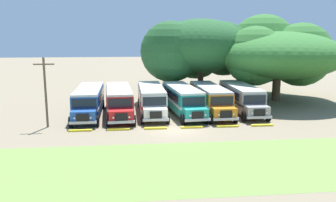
{
  "coord_description": "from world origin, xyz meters",
  "views": [
    {
      "loc": [
        -3.74,
        -28.87,
        8.1
      ],
      "look_at": [
        0.0,
        5.46,
        1.6
      ],
      "focal_mm": 36.91,
      "sensor_mm": 36.0,
      "label": 1
    }
  ],
  "objects_px": {
    "broad_shade_tree": "(198,49)",
    "parked_bus_slot_2": "(151,98)",
    "parked_bus_slot_3": "(182,98)",
    "secondary_tree": "(275,53)",
    "parked_bus_slot_0": "(89,100)",
    "parked_bus_slot_5": "(241,97)",
    "utility_pole": "(45,90)",
    "parked_bus_slot_4": "(210,98)",
    "parked_bus_slot_1": "(119,100)"
  },
  "relations": [
    {
      "from": "parked_bus_slot_0",
      "to": "utility_pole",
      "type": "height_order",
      "value": "utility_pole"
    },
    {
      "from": "parked_bus_slot_0",
      "to": "parked_bus_slot_2",
      "type": "distance_m",
      "value": 6.52
    },
    {
      "from": "parked_bus_slot_0",
      "to": "broad_shade_tree",
      "type": "bearing_deg",
      "value": 124.6
    },
    {
      "from": "parked_bus_slot_0",
      "to": "parked_bus_slot_1",
      "type": "xyz_separation_m",
      "value": [
        3.09,
        -0.2,
        0.0
      ]
    },
    {
      "from": "parked_bus_slot_4",
      "to": "utility_pole",
      "type": "height_order",
      "value": "utility_pole"
    },
    {
      "from": "broad_shade_tree",
      "to": "utility_pole",
      "type": "relative_size",
      "value": 2.38
    },
    {
      "from": "parked_bus_slot_4",
      "to": "broad_shade_tree",
      "type": "xyz_separation_m",
      "value": [
        0.51,
        9.59,
        4.9
      ]
    },
    {
      "from": "parked_bus_slot_4",
      "to": "parked_bus_slot_1",
      "type": "bearing_deg",
      "value": -91.21
    },
    {
      "from": "parked_bus_slot_2",
      "to": "parked_bus_slot_5",
      "type": "bearing_deg",
      "value": 89.02
    },
    {
      "from": "parked_bus_slot_2",
      "to": "parked_bus_slot_4",
      "type": "height_order",
      "value": "same"
    },
    {
      "from": "parked_bus_slot_4",
      "to": "utility_pole",
      "type": "xyz_separation_m",
      "value": [
        -16.01,
        -4.46,
        1.8
      ]
    },
    {
      "from": "parked_bus_slot_3",
      "to": "secondary_tree",
      "type": "xyz_separation_m",
      "value": [
        13.21,
        7.47,
        4.33
      ]
    },
    {
      "from": "parked_bus_slot_2",
      "to": "parked_bus_slot_4",
      "type": "xyz_separation_m",
      "value": [
        6.29,
        -0.43,
        0.0
      ]
    },
    {
      "from": "parked_bus_slot_2",
      "to": "parked_bus_slot_0",
      "type": "bearing_deg",
      "value": -87.63
    },
    {
      "from": "broad_shade_tree",
      "to": "secondary_tree",
      "type": "distance_m",
      "value": 9.95
    },
    {
      "from": "utility_pole",
      "to": "broad_shade_tree",
      "type": "bearing_deg",
      "value": 40.39
    },
    {
      "from": "secondary_tree",
      "to": "parked_bus_slot_4",
      "type": "bearing_deg",
      "value": -143.97
    },
    {
      "from": "parked_bus_slot_3",
      "to": "secondary_tree",
      "type": "distance_m",
      "value": 15.78
    },
    {
      "from": "parked_bus_slot_3",
      "to": "parked_bus_slot_1",
      "type": "bearing_deg",
      "value": -95.09
    },
    {
      "from": "broad_shade_tree",
      "to": "parked_bus_slot_2",
      "type": "bearing_deg",
      "value": -126.58
    },
    {
      "from": "parked_bus_slot_0",
      "to": "parked_bus_slot_2",
      "type": "xyz_separation_m",
      "value": [
        6.51,
        0.33,
        0.0
      ]
    },
    {
      "from": "parked_bus_slot_1",
      "to": "parked_bus_slot_2",
      "type": "height_order",
      "value": "same"
    },
    {
      "from": "parked_bus_slot_1",
      "to": "parked_bus_slot_3",
      "type": "relative_size",
      "value": 1.0
    },
    {
      "from": "parked_bus_slot_1",
      "to": "parked_bus_slot_2",
      "type": "xyz_separation_m",
      "value": [
        3.42,
        0.52,
        0.0
      ]
    },
    {
      "from": "parked_bus_slot_3",
      "to": "utility_pole",
      "type": "xyz_separation_m",
      "value": [
        -13.0,
        -4.41,
        1.8
      ]
    },
    {
      "from": "parked_bus_slot_3",
      "to": "parked_bus_slot_0",
      "type": "bearing_deg",
      "value": -96.34
    },
    {
      "from": "parked_bus_slot_0",
      "to": "parked_bus_slot_2",
      "type": "height_order",
      "value": "same"
    },
    {
      "from": "parked_bus_slot_0",
      "to": "broad_shade_tree",
      "type": "distance_m",
      "value": 17.07
    },
    {
      "from": "parked_bus_slot_5",
      "to": "parked_bus_slot_1",
      "type": "bearing_deg",
      "value": -87.48
    },
    {
      "from": "broad_shade_tree",
      "to": "parked_bus_slot_4",
      "type": "bearing_deg",
      "value": -93.03
    },
    {
      "from": "parked_bus_slot_2",
      "to": "broad_shade_tree",
      "type": "xyz_separation_m",
      "value": [
        6.8,
        9.16,
        4.9
      ]
    },
    {
      "from": "parked_bus_slot_5",
      "to": "utility_pole",
      "type": "distance_m",
      "value": 20.2
    },
    {
      "from": "parked_bus_slot_0",
      "to": "parked_bus_slot_4",
      "type": "bearing_deg",
      "value": 88.65
    },
    {
      "from": "parked_bus_slot_0",
      "to": "parked_bus_slot_3",
      "type": "bearing_deg",
      "value": 88.2
    },
    {
      "from": "parked_bus_slot_3",
      "to": "utility_pole",
      "type": "height_order",
      "value": "utility_pole"
    },
    {
      "from": "broad_shade_tree",
      "to": "parked_bus_slot_3",
      "type": "bearing_deg",
      "value": -110.04
    },
    {
      "from": "parked_bus_slot_2",
      "to": "broad_shade_tree",
      "type": "distance_m",
      "value": 12.42
    },
    {
      "from": "parked_bus_slot_3",
      "to": "parked_bus_slot_5",
      "type": "distance_m",
      "value": 6.55
    },
    {
      "from": "parked_bus_slot_3",
      "to": "parked_bus_slot_5",
      "type": "height_order",
      "value": "same"
    },
    {
      "from": "parked_bus_slot_3",
      "to": "parked_bus_slot_4",
      "type": "height_order",
      "value": "same"
    },
    {
      "from": "parked_bus_slot_1",
      "to": "utility_pole",
      "type": "distance_m",
      "value": 7.87
    },
    {
      "from": "parked_bus_slot_0",
      "to": "parked_bus_slot_5",
      "type": "bearing_deg",
      "value": 89.97
    },
    {
      "from": "parked_bus_slot_0",
      "to": "parked_bus_slot_3",
      "type": "distance_m",
      "value": 9.8
    },
    {
      "from": "parked_bus_slot_4",
      "to": "parked_bus_slot_5",
      "type": "relative_size",
      "value": 1.0
    },
    {
      "from": "parked_bus_slot_0",
      "to": "parked_bus_slot_5",
      "type": "height_order",
      "value": "same"
    },
    {
      "from": "parked_bus_slot_3",
      "to": "secondary_tree",
      "type": "bearing_deg",
      "value": 114.06
    },
    {
      "from": "parked_bus_slot_1",
      "to": "secondary_tree",
      "type": "distance_m",
      "value": 21.72
    },
    {
      "from": "parked_bus_slot_0",
      "to": "secondary_tree",
      "type": "height_order",
      "value": "secondary_tree"
    },
    {
      "from": "parked_bus_slot_0",
      "to": "secondary_tree",
      "type": "distance_m",
      "value": 24.53
    },
    {
      "from": "parked_bus_slot_0",
      "to": "broad_shade_tree",
      "type": "relative_size",
      "value": 0.73
    }
  ]
}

